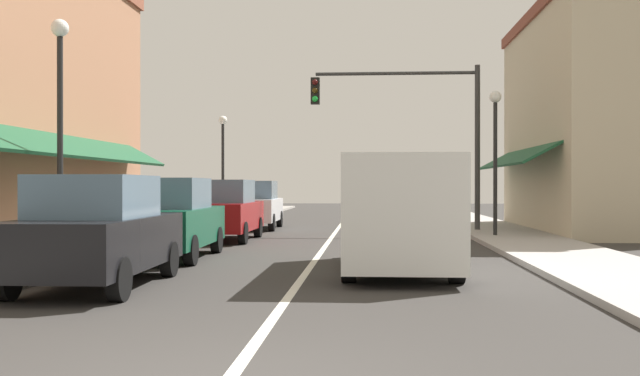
{
  "coord_description": "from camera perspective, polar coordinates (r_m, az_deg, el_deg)",
  "views": [
    {
      "loc": [
        1.16,
        -5.42,
        1.61
      ],
      "look_at": [
        -0.11,
        12.98,
        1.54
      ],
      "focal_mm": 40.19,
      "sensor_mm": 36.0,
      "label": 1
    }
  ],
  "objects": [
    {
      "name": "ground_plane",
      "position": [
        23.5,
        1.11,
        -3.71
      ],
      "size": [
        80.0,
        80.0,
        0.0
      ],
      "primitive_type": "plane",
      "color": "#33302D"
    },
    {
      "name": "sidewalk_left",
      "position": [
        24.4,
        -11.93,
        -3.43
      ],
      "size": [
        2.6,
        56.0,
        0.12
      ],
      "primitive_type": "cube",
      "color": "gray",
      "rests_on": "ground"
    },
    {
      "name": "sidewalk_right",
      "position": [
        23.87,
        14.44,
        -3.52
      ],
      "size": [
        2.6,
        56.0,
        0.12
      ],
      "primitive_type": "cube",
      "color": "#A39E99",
      "rests_on": "ground"
    },
    {
      "name": "lane_center_stripe",
      "position": [
        23.5,
        1.11,
        -3.71
      ],
      "size": [
        0.14,
        52.0,
        0.01
      ],
      "primitive_type": "cube",
      "color": "silver",
      "rests_on": "ground"
    },
    {
      "name": "storefront_right_block",
      "position": [
        26.63,
        20.67,
        5.06
      ],
      "size": [
        5.3,
        10.2,
        7.73
      ],
      "color": "#BCAD8E",
      "rests_on": "ground"
    },
    {
      "name": "parked_car_nearest_left",
      "position": [
        11.8,
        -17.34,
        -3.36
      ],
      "size": [
        1.85,
        4.14,
        1.77
      ],
      "rotation": [
        0.0,
        0.0,
        0.02
      ],
      "color": "black",
      "rests_on": "ground"
    },
    {
      "name": "parked_car_second_left",
      "position": [
        16.03,
        -11.95,
        -2.41
      ],
      "size": [
        1.86,
        4.14,
        1.77
      ],
      "rotation": [
        0.0,
        0.0,
        0.02
      ],
      "color": "#0F4C33",
      "rests_on": "ground"
    },
    {
      "name": "parked_car_third_left",
      "position": [
        21.05,
        -7.66,
        -1.78
      ],
      "size": [
        1.79,
        4.11,
        1.77
      ],
      "rotation": [
        0.0,
        0.0,
        0.0
      ],
      "color": "maroon",
      "rests_on": "ground"
    },
    {
      "name": "parked_car_far_left",
      "position": [
        26.48,
        -5.25,
        -1.37
      ],
      "size": [
        1.86,
        4.14,
        1.77
      ],
      "rotation": [
        0.0,
        0.0,
        0.02
      ],
      "color": "silver",
      "rests_on": "ground"
    },
    {
      "name": "van_in_lane",
      "position": [
        13.45,
        6.27,
        -1.77
      ],
      "size": [
        2.01,
        5.18,
        2.12
      ],
      "rotation": [
        0.0,
        0.0,
        0.0
      ],
      "color": "silver",
      "rests_on": "ground"
    },
    {
      "name": "traffic_signal_mast_arm",
      "position": [
        24.53,
        7.8,
        5.6
      ],
      "size": [
        5.71,
        0.5,
        5.67
      ],
      "color": "#333333",
      "rests_on": "ground"
    },
    {
      "name": "street_lamp_left_near",
      "position": [
        15.59,
        -20.0,
        6.59
      ],
      "size": [
        0.36,
        0.36,
        4.99
      ],
      "color": "black",
      "rests_on": "ground"
    },
    {
      "name": "street_lamp_right_mid",
      "position": [
        22.13,
        13.79,
        3.88
      ],
      "size": [
        0.36,
        0.36,
        4.45
      ],
      "color": "black",
      "rests_on": "ground"
    },
    {
      "name": "street_lamp_left_far",
      "position": [
        30.26,
        -7.74,
        2.98
      ],
      "size": [
        0.36,
        0.36,
        4.52
      ],
      "color": "black",
      "rests_on": "ground"
    }
  ]
}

